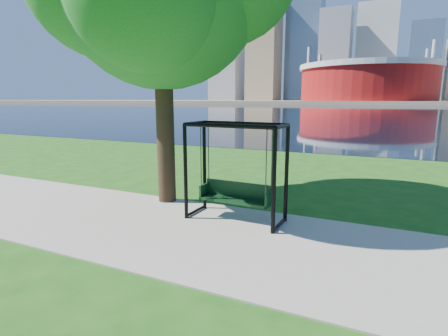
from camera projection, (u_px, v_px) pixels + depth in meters
The scene contains 7 objects.
ground at pixel (218, 228), 7.84m from camera, with size 900.00×900.00×0.00m, color #1E5114.
path at pixel (208, 235), 7.39m from camera, with size 120.00×4.00×0.03m, color #9E937F.
river at pixel (375, 110), 98.64m from camera, with size 900.00×180.00×0.02m, color black.
far_bank at pixel (384, 102), 280.05m from camera, with size 900.00×228.00×2.00m, color #937F60.
stadium at pixel (367, 81), 218.42m from camera, with size 83.00×83.00×32.00m.
skyline at pixel (382, 59), 287.00m from camera, with size 392.00×66.00×96.50m.
swing at pixel (236, 174), 8.12m from camera, with size 2.29×1.05×2.31m.
Camera 1 is at (3.24, -6.69, 2.83)m, focal length 28.00 mm.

